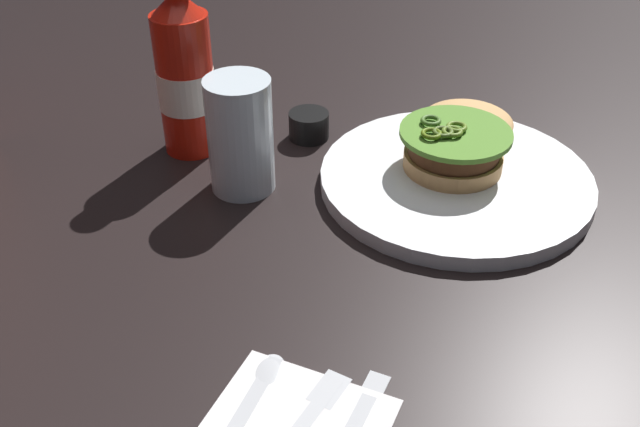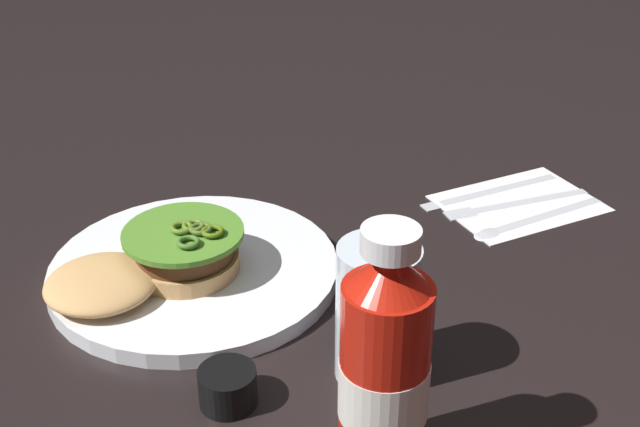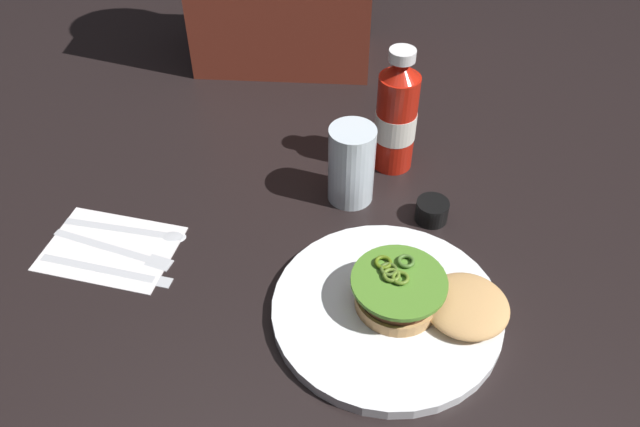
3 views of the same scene
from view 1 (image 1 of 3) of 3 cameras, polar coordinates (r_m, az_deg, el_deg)
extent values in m
plane|color=black|center=(0.74, 4.66, -2.16)|extent=(3.00, 3.00, 0.00)
cylinder|color=white|center=(0.83, 10.37, 2.55)|extent=(0.30, 0.30, 0.02)
cylinder|color=tan|center=(0.83, 10.15, 4.05)|extent=(0.11, 0.11, 0.02)
cylinder|color=#512D19|center=(0.82, 10.28, 5.06)|extent=(0.10, 0.10, 0.02)
cylinder|color=red|center=(0.82, 10.35, 5.73)|extent=(0.09, 0.09, 0.01)
cylinder|color=#4E8328|center=(0.82, 10.40, 6.09)|extent=(0.12, 0.12, 0.01)
torus|color=#436C27|center=(0.82, 8.52, 7.07)|extent=(0.02, 0.02, 0.01)
torus|color=#597724|center=(0.80, 10.12, 6.22)|extent=(0.02, 0.02, 0.01)
torus|color=#496423|center=(0.80, 9.44, 6.20)|extent=(0.02, 0.02, 0.01)
torus|color=#567721|center=(0.81, 10.45, 6.55)|extent=(0.02, 0.02, 0.01)
torus|color=#4F6C13|center=(0.80, 8.56, 6.08)|extent=(0.02, 0.02, 0.01)
ellipsoid|color=tan|center=(0.91, 11.24, 6.95)|extent=(0.11, 0.11, 0.03)
cylinder|color=red|center=(0.87, -10.25, 9.73)|extent=(0.06, 0.06, 0.16)
cone|color=red|center=(0.84, -10.96, 15.68)|extent=(0.06, 0.06, 0.03)
cylinder|color=white|center=(0.87, -10.22, 9.48)|extent=(0.07, 0.07, 0.05)
cylinder|color=silver|center=(0.80, -6.15, 5.98)|extent=(0.07, 0.07, 0.13)
cylinder|color=black|center=(0.91, -0.86, 6.80)|extent=(0.05, 0.05, 0.03)
cube|color=silver|center=(0.58, 3.29, -14.60)|extent=(0.08, 0.03, 0.00)
cube|color=silver|center=(0.60, 0.72, -13.13)|extent=(0.04, 0.03, 0.00)
ellipsoid|color=silver|center=(0.61, -3.99, -11.75)|extent=(0.04, 0.03, 0.00)
camera|label=2|loc=(1.22, -23.69, 33.91)|focal=45.59mm
camera|label=3|loc=(0.85, 64.91, 34.08)|focal=35.52mm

